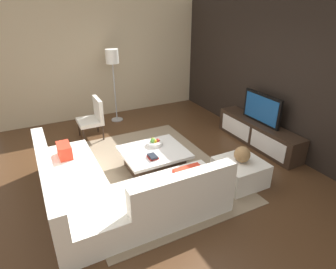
% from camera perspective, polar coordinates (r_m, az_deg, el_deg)
% --- Properties ---
extents(ground_plane, '(14.00, 14.00, 0.00)m').
position_cam_1_polar(ground_plane, '(5.06, -3.29, -7.72)').
color(ground_plane, '#4C301C').
extents(feature_wall_back, '(6.40, 0.12, 2.80)m').
position_cam_1_polar(feature_wall_back, '(6.01, 20.98, 10.68)').
color(feature_wall_back, black).
rests_on(feature_wall_back, ground).
extents(side_wall_left, '(0.12, 5.20, 2.80)m').
position_cam_1_polar(side_wall_left, '(7.46, -12.53, 14.33)').
color(side_wall_left, '#C6B28E').
rests_on(side_wall_left, ground).
extents(area_rug, '(3.28, 2.45, 0.01)m').
position_cam_1_polar(area_rug, '(5.13, -3.75, -7.12)').
color(area_rug, gray).
rests_on(area_rug, ground).
extents(media_console, '(2.04, 0.43, 0.50)m').
position_cam_1_polar(media_console, '(6.17, 17.41, 0.15)').
color(media_console, '#332319').
rests_on(media_console, ground).
extents(television, '(0.95, 0.06, 0.59)m').
position_cam_1_polar(television, '(5.97, 18.09, 4.91)').
color(television, black).
rests_on(television, media_console).
extents(sectional_couch, '(2.44, 2.36, 0.80)m').
position_cam_1_polar(sectional_couch, '(4.27, -11.44, -10.81)').
color(sectional_couch, white).
rests_on(sectional_couch, ground).
extents(coffee_table, '(0.95, 1.08, 0.38)m').
position_cam_1_polar(coffee_table, '(5.07, -2.77, -4.98)').
color(coffee_table, '#332319').
rests_on(coffee_table, ground).
extents(accent_chair_near, '(0.54, 0.49, 0.87)m').
position_cam_1_polar(accent_chair_near, '(6.34, -14.54, 3.59)').
color(accent_chair_near, '#332319').
rests_on(accent_chair_near, ground).
extents(floor_lamp, '(0.30, 0.30, 1.73)m').
position_cam_1_polar(floor_lamp, '(6.91, -10.96, 13.98)').
color(floor_lamp, '#A5A5AA').
rests_on(floor_lamp, ground).
extents(ottoman, '(0.70, 0.70, 0.40)m').
position_cam_1_polar(ottoman, '(4.86, 14.08, -7.23)').
color(ottoman, white).
rests_on(ottoman, ground).
extents(fruit_bowl, '(0.28, 0.28, 0.14)m').
position_cam_1_polar(fruit_bowl, '(5.14, -2.68, -1.61)').
color(fruit_bowl, silver).
rests_on(fruit_bowl, coffee_table).
extents(decorative_ball, '(0.26, 0.26, 0.26)m').
position_cam_1_polar(decorative_ball, '(4.70, 14.50, -3.84)').
color(decorative_ball, '#997247').
rests_on(decorative_ball, ottoman).
extents(book_stack, '(0.19, 0.15, 0.06)m').
position_cam_1_polar(book_stack, '(4.74, -3.07, -4.40)').
color(book_stack, maroon).
rests_on(book_stack, coffee_table).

